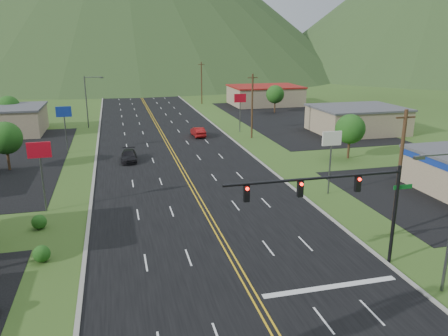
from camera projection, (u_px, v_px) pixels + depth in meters
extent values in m
cylinder|color=black|center=(394.00, 215.00, 29.50)|extent=(0.24, 0.24, 7.00)
cylinder|color=black|center=(316.00, 178.00, 27.22)|extent=(12.00, 0.18, 0.18)
cube|color=#0C591E|center=(403.00, 187.00, 29.04)|extent=(1.40, 0.06, 0.30)
cube|color=black|center=(358.00, 184.00, 28.09)|extent=(0.35, 0.28, 1.05)
sphere|color=#FF0C05|center=(360.00, 179.00, 27.83)|extent=(0.22, 0.22, 0.22)
cube|color=black|center=(300.00, 189.00, 27.15)|extent=(0.35, 0.28, 1.05)
sphere|color=#FF0C05|center=(302.00, 184.00, 26.89)|extent=(0.22, 0.22, 0.22)
cube|color=black|center=(246.00, 193.00, 26.33)|extent=(0.35, 0.28, 1.05)
sphere|color=#FF0C05|center=(247.00, 189.00, 26.06)|extent=(0.22, 0.22, 0.22)
cylinder|color=#59595E|center=(442.00, 154.00, 24.19)|extent=(2.88, 0.12, 0.12)
cube|color=#59595E|center=(419.00, 158.00, 23.88)|extent=(0.60, 0.25, 0.18)
cylinder|color=#59595E|center=(86.00, 102.00, 76.03)|extent=(0.20, 0.20, 9.00)
cylinder|color=#59595E|center=(93.00, 77.00, 75.16)|extent=(2.88, 0.12, 0.12)
cube|color=#59595E|center=(102.00, 78.00, 75.53)|extent=(0.60, 0.25, 0.18)
cube|color=tan|center=(357.00, 120.00, 73.13)|extent=(14.00, 11.00, 4.00)
cube|color=#4C4C51|center=(358.00, 108.00, 72.53)|extent=(14.40, 11.40, 0.30)
cube|color=tan|center=(265.00, 96.00, 104.73)|extent=(16.00, 12.00, 4.20)
cube|color=maroon|center=(265.00, 86.00, 104.10)|extent=(16.40, 12.40, 0.30)
cylinder|color=#59595E|center=(43.00, 185.00, 38.90)|extent=(0.16, 0.16, 5.00)
cube|color=#B80A1C|center=(39.00, 150.00, 38.00)|extent=(2.00, 0.18, 1.40)
cylinder|color=#59595E|center=(66.00, 135.00, 59.37)|extent=(0.16, 0.16, 5.00)
cube|color=navy|center=(64.00, 112.00, 58.47)|extent=(2.00, 0.18, 1.40)
cylinder|color=#59595E|center=(330.00, 170.00, 43.40)|extent=(0.16, 0.16, 5.00)
cube|color=white|center=(332.00, 138.00, 42.50)|extent=(2.00, 0.18, 1.40)
cylinder|color=#59595E|center=(240.00, 117.00, 73.17)|extent=(0.16, 0.16, 5.00)
cube|color=#B80A1C|center=(240.00, 98.00, 72.27)|extent=(2.00, 0.18, 1.40)
cylinder|color=#382314|center=(8.00, 158.00, 51.73)|extent=(0.30, 0.30, 3.00)
sphere|color=#1D4915|center=(5.00, 138.00, 51.05)|extent=(3.84, 3.84, 3.84)
cylinder|color=#382314|center=(10.00, 121.00, 75.67)|extent=(0.30, 0.30, 3.00)
sphere|color=#1D4915|center=(9.00, 107.00, 75.00)|extent=(3.84, 3.84, 3.84)
cylinder|color=#382314|center=(349.00, 147.00, 56.96)|extent=(0.30, 0.30, 3.00)
sphere|color=#1D4915|center=(350.00, 129.00, 56.29)|extent=(3.84, 3.84, 3.84)
cylinder|color=#382314|center=(275.00, 106.00, 93.26)|extent=(0.30, 0.30, 3.00)
sphere|color=#1D4915|center=(275.00, 94.00, 92.59)|extent=(3.84, 3.84, 3.84)
cylinder|color=#382314|center=(399.00, 174.00, 33.51)|extent=(0.28, 0.28, 10.00)
cube|color=#382314|center=(406.00, 117.00, 32.27)|extent=(1.60, 0.12, 0.12)
cylinder|color=#382314|center=(252.00, 106.00, 67.94)|extent=(0.28, 0.28, 10.00)
cube|color=#382314|center=(253.00, 78.00, 66.70)|extent=(1.60, 0.12, 0.12)
cylinder|color=#382314|center=(202.00, 83.00, 105.15)|extent=(0.28, 0.28, 10.00)
cube|color=#382314|center=(201.00, 64.00, 103.92)|extent=(1.60, 0.12, 0.12)
cylinder|color=#382314|center=(177.00, 72.00, 142.37)|extent=(0.28, 0.28, 10.00)
cube|color=#382314|center=(177.00, 58.00, 141.14)|extent=(1.60, 0.12, 0.12)
imported|color=black|center=(129.00, 156.00, 55.70)|extent=(2.10, 4.75, 1.36)
imported|color=maroon|center=(198.00, 132.00, 70.03)|extent=(1.78, 4.64, 1.51)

